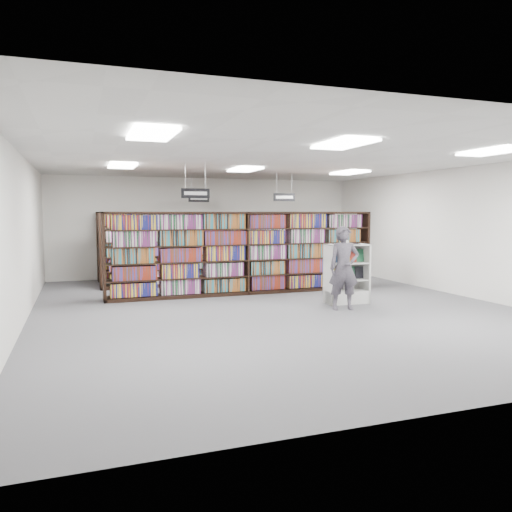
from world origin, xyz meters
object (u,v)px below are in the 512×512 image
object	(u,v)px
endcap_display	(346,283)
shopper	(344,268)
open_book	(346,243)
bookshelf_row_near	(245,253)

from	to	relation	value
endcap_display	shopper	bearing A→B (deg)	-120.80
endcap_display	shopper	size ratio (longest dim) A/B	0.76
endcap_display	open_book	distance (m)	0.93
bookshelf_row_near	endcap_display	distance (m)	2.76
bookshelf_row_near	open_book	world-z (taller)	bookshelf_row_near
bookshelf_row_near	shopper	size ratio (longest dim) A/B	3.91
endcap_display	open_book	size ratio (longest dim) A/B	2.02
endcap_display	shopper	distance (m)	0.92
endcap_display	bookshelf_row_near	bearing A→B (deg)	133.46
open_book	shopper	bearing A→B (deg)	-104.88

